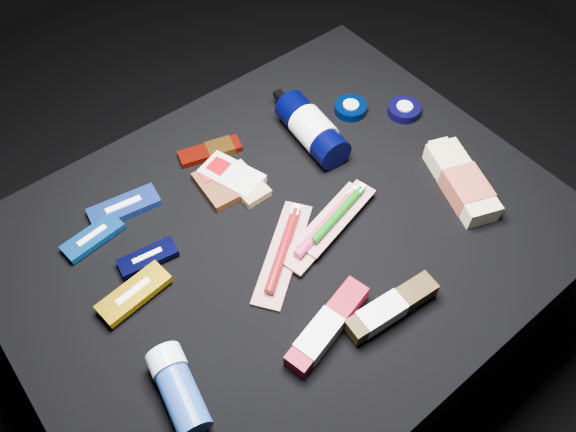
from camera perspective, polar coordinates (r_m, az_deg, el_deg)
ground at (r=1.37m, az=-0.23°, el=-10.94°), size 3.00×3.00×0.00m
cloth_table at (r=1.19m, az=-0.26°, el=-6.89°), size 0.98×0.78×0.40m
luna_bar_0 at (r=1.08m, az=-16.30°, el=0.89°), size 0.14×0.07×0.02m
luna_bar_1 at (r=1.06m, az=-19.21°, el=-2.05°), size 0.11×0.05×0.01m
luna_bar_2 at (r=1.00m, az=-14.05°, el=-4.10°), size 0.11×0.05×0.01m
luna_bar_3 at (r=0.97m, az=-15.37°, el=-7.58°), size 0.13×0.06×0.02m
clif_bar_0 at (r=1.08m, az=-7.43°, el=3.11°), size 0.06×0.10×0.02m
clif_bar_1 at (r=1.09m, az=-5.92°, el=4.16°), size 0.10×0.13×0.02m
clif_bar_2 at (r=1.08m, az=-4.53°, el=3.44°), size 0.05×0.10×0.02m
power_bar at (r=1.14m, az=-7.58°, el=6.65°), size 0.13×0.07×0.02m
lotion_bottle at (r=1.13m, az=2.46°, el=8.81°), size 0.09×0.23×0.07m
cream_tin_upper at (r=1.22m, az=6.37°, el=10.85°), size 0.07×0.07×0.02m
cream_tin_lower at (r=1.23m, az=11.71°, el=10.53°), size 0.07×0.07×0.02m
bodywash_bottle at (r=1.11m, az=17.25°, el=3.25°), size 0.13×0.20×0.04m
deodorant_stick at (r=0.87m, az=-11.09°, el=-16.83°), size 0.08×0.14×0.06m
toothbrush_pack_0 at (r=0.98m, az=-0.46°, el=-3.48°), size 0.21×0.17×0.02m
toothbrush_pack_1 at (r=1.01m, az=4.03°, el=-0.79°), size 0.23×0.10×0.02m
toothbrush_pack_2 at (r=1.02m, az=5.16°, el=0.09°), size 0.19×0.09×0.02m
toothpaste_carton_red at (r=0.91m, az=3.74°, el=-11.44°), size 0.18×0.08×0.03m
toothpaste_carton_green at (r=0.93m, az=10.12°, el=-9.33°), size 0.17×0.05×0.03m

